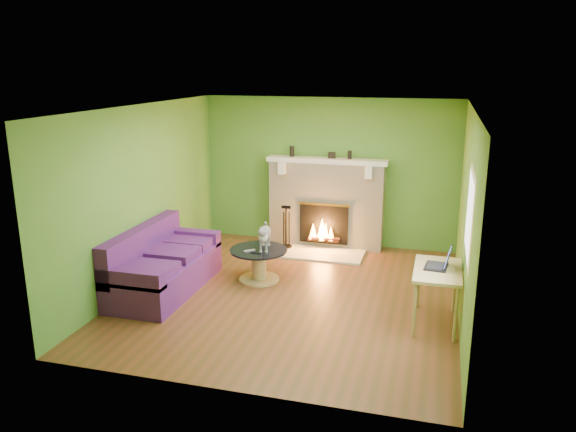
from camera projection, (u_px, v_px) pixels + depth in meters
name	position (u px, v px, depth m)	size (l,w,h in m)	color
floor	(292.00, 295.00, 7.91)	(5.00, 5.00, 0.00)	brown
ceiling	(293.00, 108.00, 7.23)	(5.00, 5.00, 0.00)	white
wall_back	(329.00, 172.00, 9.90)	(5.00, 5.00, 0.00)	#47812A
wall_front	(224.00, 268.00, 5.25)	(5.00, 5.00, 0.00)	#47812A
wall_left	(143.00, 195.00, 8.15)	(5.00, 5.00, 0.00)	#47812A
wall_right	(466.00, 217.00, 7.00)	(5.00, 5.00, 0.00)	#47812A
window_frame	(470.00, 216.00, 6.10)	(1.20, 1.20, 0.00)	silver
window_pane	(469.00, 216.00, 6.10)	(1.06, 1.06, 0.00)	white
fireplace	(326.00, 204.00, 9.87)	(2.10, 0.46, 1.58)	beige
hearth	(319.00, 253.00, 9.59)	(1.50, 0.75, 0.03)	beige
mantel	(327.00, 161.00, 9.65)	(2.10, 0.28, 0.08)	white
sofa	(161.00, 266.00, 8.02)	(0.92, 2.03, 0.91)	#451A63
coffee_table	(259.00, 262.00, 8.38)	(0.86, 0.86, 0.49)	tan
desk	(437.00, 276.00, 6.88)	(0.57, 0.98, 0.72)	tan
cat	(265.00, 236.00, 8.30)	(0.24, 0.65, 0.41)	slate
remote_silver	(250.00, 251.00, 8.23)	(0.17, 0.04, 0.02)	gray
remote_black	(256.00, 253.00, 8.15)	(0.16, 0.04, 0.02)	black
laptop	(437.00, 257.00, 6.87)	(0.30, 0.35, 0.26)	black
fire_tools	(286.00, 226.00, 9.78)	(0.20, 0.20, 0.75)	black
mantel_vase_left	(292.00, 151.00, 9.80)	(0.08, 0.08, 0.18)	black
mantel_vase_right	(350.00, 155.00, 9.55)	(0.07, 0.07, 0.14)	black
mantel_box	(332.00, 155.00, 9.63)	(0.12, 0.08, 0.10)	black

